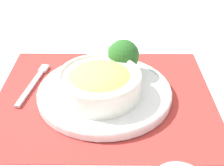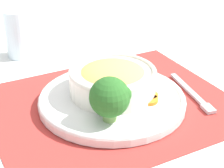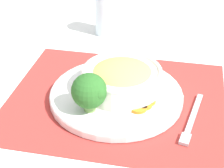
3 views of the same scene
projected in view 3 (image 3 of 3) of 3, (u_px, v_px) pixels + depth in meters
ground_plane at (116, 100)px, 0.88m from camera, size 4.00×4.00×0.00m
placemat at (116, 99)px, 0.88m from camera, size 0.53×0.45×0.00m
plate at (116, 95)px, 0.87m from camera, size 0.31×0.31×0.02m
bowl at (122, 78)px, 0.86m from camera, size 0.19×0.19×0.07m
broccoli_floret at (89, 91)px, 0.79m from camera, size 0.08×0.08×0.09m
carrot_slice_near at (138, 107)px, 0.82m from camera, size 0.04×0.04×0.01m
carrot_slice_middle at (143, 104)px, 0.83m from camera, size 0.04×0.04×0.01m
carrot_slice_far at (147, 100)px, 0.84m from camera, size 0.04×0.04×0.01m
water_glass at (106, 16)px, 1.15m from camera, size 0.07×0.07×0.13m
fork at (191, 123)px, 0.80m from camera, size 0.03×0.18×0.01m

